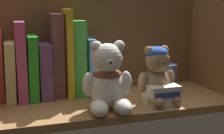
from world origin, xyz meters
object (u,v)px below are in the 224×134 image
at_px(book_3, 32,66).
at_px(teddy_bear_larger, 108,81).
at_px(book_6, 67,52).
at_px(small_product_box, 161,94).
at_px(pillar_candle, 167,79).
at_px(book_1, 10,71).
at_px(book_4, 44,70).
at_px(book_8, 87,65).
at_px(book_2, 21,60).
at_px(book_7, 77,57).
at_px(teddy_bear_smaller, 157,76).
at_px(book_5, 57,55).

distance_m(book_3, teddy_bear_larger, 0.24).
xyz_separation_m(book_6, small_product_box, (0.22, -0.18, -0.10)).
bearing_deg(pillar_candle, book_1, 169.17).
height_order(book_6, pillar_candle, book_6).
xyz_separation_m(book_1, book_6, (0.16, 0.00, 0.04)).
relative_size(book_4, book_8, 0.93).
height_order(teddy_bear_larger, pillar_candle, teddy_bear_larger).
bearing_deg(book_3, book_2, 180.00).
distance_m(book_7, small_product_box, 0.27).
xyz_separation_m(teddy_bear_larger, pillar_candle, (0.21, 0.09, -0.03)).
height_order(book_3, teddy_bear_larger, book_3).
bearing_deg(book_4, book_1, 180.00).
distance_m(book_8, pillar_candle, 0.24).
height_order(book_2, book_3, book_2).
relative_size(book_7, pillar_candle, 2.45).
distance_m(book_2, book_7, 0.16).
bearing_deg(book_1, book_3, 0.00).
distance_m(book_7, pillar_candle, 0.28).
distance_m(book_3, teddy_bear_smaller, 0.35).
bearing_deg(teddy_bear_larger, book_8, 93.05).
height_order(book_5, book_8, book_5).
distance_m(book_6, pillar_candle, 0.31).
relative_size(book_3, book_4, 1.16).
relative_size(book_1, pillar_candle, 1.81).
xyz_separation_m(book_7, small_product_box, (0.19, -0.18, -0.08)).
bearing_deg(book_1, pillar_candle, -10.83).
bearing_deg(teddy_bear_larger, book_2, 138.66).
relative_size(teddy_bear_smaller, small_product_box, 1.88).
height_order(book_3, book_5, book_5).
height_order(book_1, book_4, book_1).
xyz_separation_m(book_4, small_product_box, (0.29, -0.18, -0.05)).
bearing_deg(book_5, teddy_bear_smaller, -32.29).
relative_size(book_5, teddy_bear_larger, 1.36).
height_order(book_6, teddy_bear_larger, book_6).
distance_m(book_3, book_5, 0.08).
bearing_deg(book_6, pillar_candle, -16.61).
relative_size(book_2, book_5, 0.92).
relative_size(book_6, book_8, 1.50).
height_order(book_1, book_6, book_6).
xyz_separation_m(book_3, pillar_candle, (0.38, -0.08, -0.04)).
relative_size(book_3, teddy_bear_smaller, 1.16).
distance_m(book_4, pillar_candle, 0.36).
bearing_deg(book_1, teddy_bear_smaller, -22.43).
bearing_deg(book_5, book_4, 180.00).
xyz_separation_m(book_7, pillar_candle, (0.25, -0.08, -0.06)).
xyz_separation_m(book_2, book_3, (0.03, 0.00, -0.02)).
relative_size(book_2, pillar_candle, 2.45).
distance_m(book_5, pillar_candle, 0.33).
xyz_separation_m(book_4, book_8, (0.13, 0.00, 0.01)).
bearing_deg(book_6, teddy_bear_smaller, -35.58).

